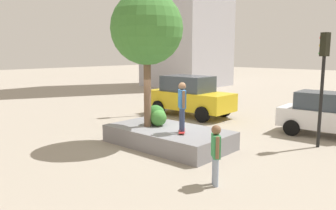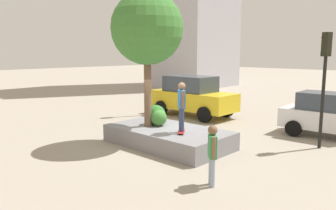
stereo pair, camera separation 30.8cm
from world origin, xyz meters
name	(u,v)px [view 1 (the left image)]	position (x,y,z in m)	size (l,w,h in m)	color
ground_plane	(173,144)	(0.00, 0.00, 0.00)	(120.00, 120.00, 0.00)	#9E9384
planter_ledge	(168,137)	(-0.06, -0.24, 0.33)	(4.72, 2.58, 0.67)	gray
plaza_tree	(147,29)	(-0.90, -0.48, 4.39)	(2.75, 2.75, 5.13)	brown
boxwood_shrub	(155,115)	(-0.89, -0.06, 1.06)	(0.79, 0.79, 0.79)	#2D6628
hedge_clump	(158,118)	(-0.62, -0.17, 0.99)	(0.64, 0.64, 0.64)	#3D7A33
skateboard	(182,131)	(0.78, -0.41, 0.72)	(0.65, 0.76, 0.07)	#A51E1E
skateboarder	(182,103)	(0.78, -0.41, 1.75)	(0.49, 0.45, 1.75)	navy
sedan_parked	(190,96)	(-3.19, 5.10, 1.13)	(4.78, 2.25, 2.22)	gold
police_car	(328,114)	(4.03, 5.34, 0.95)	(4.10, 2.06, 1.86)	white
traffic_light_corner	(323,70)	(4.29, 3.36, 2.90)	(0.37, 0.33, 4.24)	black
traffic_light_median	(145,63)	(-5.11, 3.51, 2.93)	(0.29, 0.34, 4.29)	black
passerby_with_bag	(216,151)	(3.48, -2.29, 0.96)	(0.44, 0.45, 1.65)	#8C9EB7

